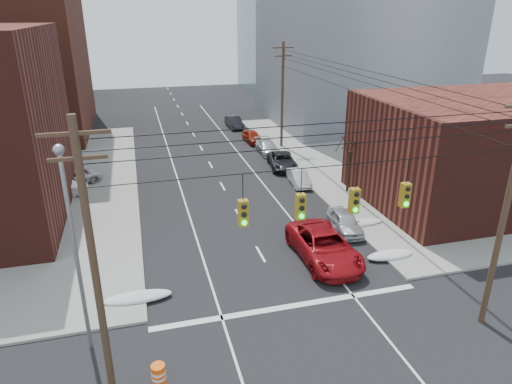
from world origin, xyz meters
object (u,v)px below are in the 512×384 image
lot_car_b (75,176)px  parked_car_d (267,147)px  lot_car_d (31,168)px  red_pickup (324,246)px  construction_barrel (159,375)px  parked_car_c (282,161)px  parked_car_b (299,178)px  lot_car_a (62,187)px  parked_car_f (234,122)px  parked_car_e (252,137)px  parked_car_a (345,222)px

lot_car_b → parked_car_d: bearing=-96.2°
lot_car_d → red_pickup: bearing=-144.8°
parked_car_d → lot_car_b: lot_car_b is taller
red_pickup → construction_barrel: size_ratio=6.40×
parked_car_c → lot_car_b: parked_car_c is taller
red_pickup → lot_car_b: 23.14m
parked_car_b → construction_barrel: size_ratio=3.79×
parked_car_b → lot_car_d: lot_car_d is taller
red_pickup → lot_car_b: (-15.49, 17.18, -0.13)m
parked_car_d → lot_car_a: (-19.19, -7.20, 0.13)m
lot_car_b → construction_barrel: (5.30, -24.71, -0.25)m
parked_car_f → parked_car_c: bearing=-89.2°
parked_car_e → lot_car_b: (-17.97, -9.10, 0.10)m
parked_car_b → parked_car_c: (0.00, 4.60, 0.07)m
lot_car_b → lot_car_d: lot_car_d is taller
parked_car_a → lot_car_a: lot_car_a is taller
parked_car_e → parked_car_d: bearing=-87.0°
red_pickup → parked_car_d: (2.93, 21.94, -0.24)m
parked_car_c → parked_car_f: (-0.93, 16.73, 0.02)m
parked_car_a → parked_car_b: bearing=95.2°
parked_car_a → parked_car_b: (0.06, 9.14, -0.05)m
parked_car_e → construction_barrel: 36.10m
lot_car_a → parked_car_b: bearing=-81.6°
parked_car_a → construction_barrel: 16.88m
parked_car_b → parked_car_f: 21.35m
parked_car_d → construction_barrel: parked_car_d is taller
parked_car_b → lot_car_a: (-19.19, 2.44, 0.15)m
parked_car_f → construction_barrel: 42.92m
parked_car_c → parked_car_f: 16.75m
lot_car_a → parked_car_a: bearing=-105.5°
red_pickup → parked_car_a: red_pickup is taller
parked_car_a → parked_car_e: parked_car_a is taller
red_pickup → parked_car_b: size_ratio=1.69×
parked_car_c → construction_barrel: bearing=-110.4°
parked_car_e → lot_car_a: lot_car_a is taller
parked_car_a → lot_car_b: lot_car_b is taller
parked_car_f → lot_car_a: (-18.26, -18.88, 0.06)m
parked_car_d → lot_car_d: lot_car_d is taller
lot_car_d → parked_car_b: bearing=-118.3°
parked_car_b → parked_car_e: size_ratio=0.97×
parked_car_e → parked_car_f: 7.35m
lot_car_a → lot_car_d: bearing=45.6°
parked_car_e → parked_car_f: parked_car_f is taller
parked_car_a → lot_car_d: 28.19m
parked_car_a → lot_car_a: 22.36m
parked_car_f → construction_barrel: bearing=-108.9°
parked_car_d → lot_car_d: size_ratio=1.18×
parked_car_b → parked_car_d: size_ratio=0.85×
parked_car_d → parked_car_e: size_ratio=1.14×
parked_car_e → construction_barrel: bearing=-113.5°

